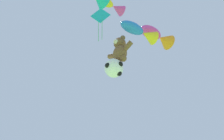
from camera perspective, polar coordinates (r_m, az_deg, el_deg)
teddy_bear_kite at (r=14.81m, az=1.80°, el=4.54°), size 1.93×0.85×1.96m
soccer_ball_kite at (r=14.08m, az=0.47°, el=0.43°), size 1.19×1.19×1.10m
fish_kite_magenta at (r=16.92m, az=10.38°, el=7.57°), size 1.38×2.58×1.08m
fish_kite_cobalt at (r=14.99m, az=6.53°, el=8.67°), size 1.31×2.53×0.88m
fish_kite_goldfin at (r=14.61m, az=-0.25°, el=14.63°), size 0.93×1.93×0.67m
diamond_kite at (r=18.84m, az=-2.65°, el=11.92°), size 1.19×0.99×3.36m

